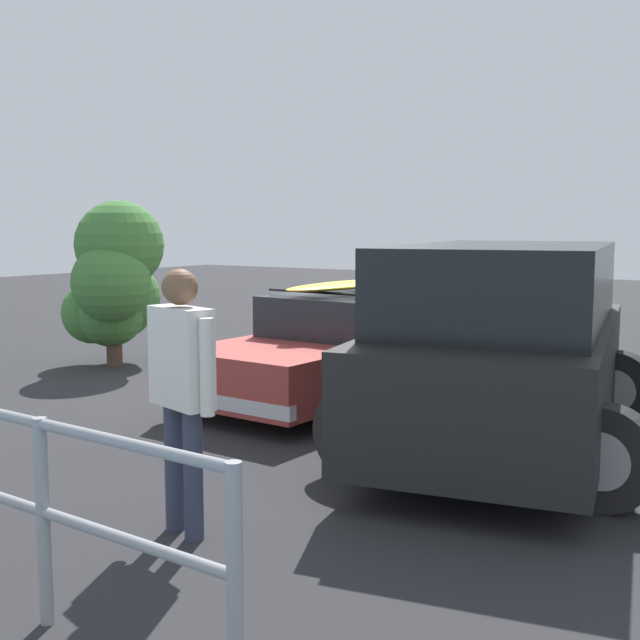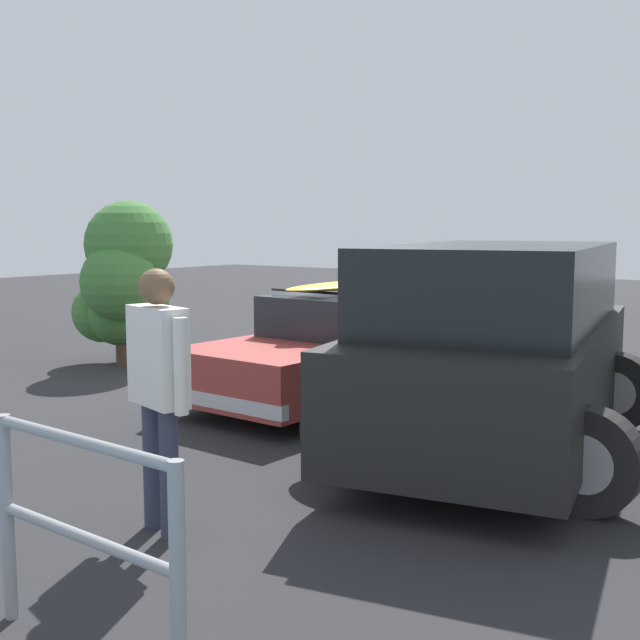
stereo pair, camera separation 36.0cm
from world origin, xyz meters
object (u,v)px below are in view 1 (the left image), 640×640
Objects in this scene: suv_car at (506,346)px; person_bystander at (182,377)px; bush_near_left at (114,283)px; sedan_car at (351,346)px.

person_bystander is at bearing 72.38° from suv_car.
suv_car is 6.23m from bush_near_left.
sedan_car is 2.57× the size of person_bystander.
sedan_car is at bearing -27.29° from suv_car.
bush_near_left is at bearing -9.15° from suv_car.
bush_near_left is (3.78, 0.23, 0.59)m from sedan_car.
bush_near_left reaches higher than person_bystander.
bush_near_left is at bearing 3.49° from sedan_car.
person_bystander is 6.57m from bush_near_left.
bush_near_left reaches higher than suv_car.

